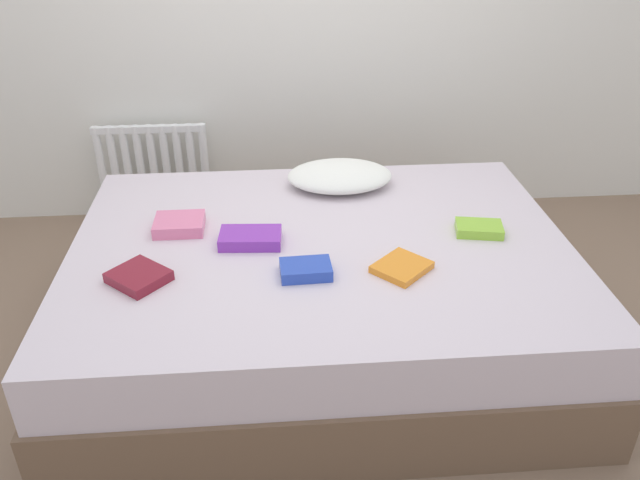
# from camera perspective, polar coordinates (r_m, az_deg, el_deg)

# --- Properties ---
(ground_plane) EXTENTS (8.00, 8.00, 0.00)m
(ground_plane) POSITION_cam_1_polar(r_m,az_deg,el_deg) (2.81, 0.08, -9.02)
(ground_plane) COLOR #7F6651
(bed) EXTENTS (2.00, 1.50, 0.50)m
(bed) POSITION_cam_1_polar(r_m,az_deg,el_deg) (2.67, 0.09, -4.88)
(bed) COLOR brown
(bed) RESTS_ON ground
(radiator) EXTENTS (0.61, 0.04, 0.49)m
(radiator) POSITION_cam_1_polar(r_m,az_deg,el_deg) (3.73, -14.57, 6.26)
(radiator) COLOR white
(radiator) RESTS_ON ground
(pillow) EXTENTS (0.48, 0.35, 0.10)m
(pillow) POSITION_cam_1_polar(r_m,az_deg,el_deg) (2.98, 1.76, 5.73)
(pillow) COLOR white
(pillow) RESTS_ON bed
(textbook_orange) EXTENTS (0.25, 0.25, 0.03)m
(textbook_orange) POSITION_cam_1_polar(r_m,az_deg,el_deg) (2.36, 7.28, -2.41)
(textbook_orange) COLOR orange
(textbook_orange) RESTS_ON bed
(textbook_maroon) EXTENTS (0.25, 0.25, 0.04)m
(textbook_maroon) POSITION_cam_1_polar(r_m,az_deg,el_deg) (2.37, -15.83, -3.16)
(textbook_maroon) COLOR maroon
(textbook_maroon) RESTS_ON bed
(textbook_blue) EXTENTS (0.19, 0.13, 0.04)m
(textbook_blue) POSITION_cam_1_polar(r_m,az_deg,el_deg) (2.31, -1.27, -2.65)
(textbook_blue) COLOR #2847B7
(textbook_blue) RESTS_ON bed
(textbook_lime) EXTENTS (0.20, 0.15, 0.04)m
(textbook_lime) POSITION_cam_1_polar(r_m,az_deg,el_deg) (2.66, 13.96, 0.99)
(textbook_lime) COLOR #8CC638
(textbook_lime) RESTS_ON bed
(textbook_purple) EXTENTS (0.25, 0.16, 0.05)m
(textbook_purple) POSITION_cam_1_polar(r_m,az_deg,el_deg) (2.52, -6.21, 0.18)
(textbook_purple) COLOR purple
(textbook_purple) RESTS_ON bed
(textbook_pink) EXTENTS (0.20, 0.17, 0.05)m
(textbook_pink) POSITION_cam_1_polar(r_m,az_deg,el_deg) (2.67, -12.40, 1.37)
(textbook_pink) COLOR pink
(textbook_pink) RESTS_ON bed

